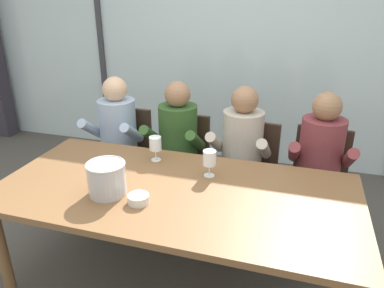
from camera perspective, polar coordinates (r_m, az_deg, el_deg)
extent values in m
plane|color=#4C4742|center=(3.42, 3.22, -9.75)|extent=(14.00, 14.00, 0.00)
cube|color=silver|center=(4.03, 7.69, 15.00)|extent=(7.37, 0.03, 2.60)
cube|color=#38383D|center=(4.59, -14.01, 15.50)|extent=(0.06, 0.06, 2.60)
cube|color=#568942|center=(7.11, 11.74, 13.32)|extent=(13.37, 2.40, 1.42)
cube|color=brown|center=(2.22, -2.65, -7.43)|extent=(2.17, 1.04, 0.04)
cylinder|color=brown|center=(2.61, -27.46, -14.94)|extent=(0.07, 0.07, 0.70)
cylinder|color=brown|center=(3.14, -17.18, -6.60)|extent=(0.07, 0.07, 0.70)
cylinder|color=brown|center=(2.70, 21.41, -12.52)|extent=(0.07, 0.07, 0.70)
cube|color=#332319|center=(3.34, -10.90, -2.57)|extent=(0.44, 0.44, 0.03)
cube|color=#332319|center=(3.41, -9.62, 2.18)|extent=(0.42, 0.04, 0.42)
cylinder|color=#332319|center=(3.38, -14.99, -6.83)|extent=(0.04, 0.04, 0.42)
cylinder|color=#332319|center=(3.21, -9.16, -8.01)|extent=(0.04, 0.04, 0.42)
cylinder|color=#332319|center=(3.67, -11.90, -4.08)|extent=(0.04, 0.04, 0.42)
cylinder|color=#332319|center=(3.51, -6.43, -5.00)|extent=(0.04, 0.04, 0.42)
cube|color=#332319|center=(3.12, -2.10, -3.98)|extent=(0.46, 0.46, 0.03)
cube|color=#332319|center=(3.20, -0.88, 1.11)|extent=(0.42, 0.05, 0.42)
cylinder|color=#332319|center=(3.15, -6.56, -8.53)|extent=(0.04, 0.04, 0.42)
cylinder|color=#332319|center=(3.02, 0.07, -9.82)|extent=(0.04, 0.04, 0.42)
cylinder|color=#332319|center=(3.45, -3.88, -5.44)|extent=(0.04, 0.04, 0.42)
cylinder|color=#332319|center=(3.33, 2.21, -6.46)|extent=(0.04, 0.04, 0.42)
cube|color=#332319|center=(2.99, 8.25, -5.50)|extent=(0.50, 0.50, 0.03)
cube|color=#332319|center=(3.07, 9.62, -0.21)|extent=(0.42, 0.10, 0.42)
cylinder|color=#332319|center=(3.00, 3.39, -10.09)|extent=(0.04, 0.04, 0.42)
cylinder|color=#332319|center=(2.91, 10.48, -11.69)|extent=(0.04, 0.04, 0.42)
cylinder|color=#332319|center=(3.31, 5.89, -6.81)|extent=(0.04, 0.04, 0.42)
cylinder|color=#332319|center=(3.22, 12.31, -8.12)|extent=(0.04, 0.04, 0.42)
cube|color=#332319|center=(2.98, 18.79, -6.69)|extent=(0.48, 0.48, 0.03)
cube|color=#332319|center=(3.07, 19.66, -1.32)|extent=(0.42, 0.08, 0.42)
cylinder|color=#332319|center=(2.95, 14.15, -11.58)|extent=(0.04, 0.04, 0.42)
cylinder|color=#332319|center=(2.94, 21.63, -12.76)|extent=(0.04, 0.04, 0.42)
cylinder|color=#332319|center=(3.27, 15.28, -8.00)|extent=(0.04, 0.04, 0.42)
cylinder|color=#332319|center=(3.26, 21.95, -9.04)|extent=(0.04, 0.04, 0.42)
cylinder|color=#9EB2D1|center=(3.26, -11.47, 2.34)|extent=(0.33, 0.33, 0.52)
sphere|color=#DBAD89|center=(3.15, -11.97, 8.38)|extent=(0.21, 0.21, 0.21)
cube|color=#47423D|center=(3.24, -14.10, -3.05)|extent=(0.14, 0.40, 0.13)
cube|color=#47423D|center=(3.16, -11.24, -3.47)|extent=(0.14, 0.40, 0.13)
cylinder|color=#47423D|center=(3.20, -15.42, -8.44)|extent=(0.10, 0.10, 0.44)
cylinder|color=#47423D|center=(3.12, -12.53, -9.02)|extent=(0.10, 0.10, 0.44)
cylinder|color=#9EB2D1|center=(3.24, -15.45, 2.33)|extent=(0.09, 0.33, 0.26)
cylinder|color=#9EB2D1|center=(3.07, -9.32, 1.71)|extent=(0.09, 0.33, 0.26)
cylinder|color=#2D5123|center=(3.04, -2.18, 1.31)|extent=(0.33, 0.33, 0.52)
sphere|color=#936B4C|center=(2.93, -2.28, 7.77)|extent=(0.21, 0.21, 0.21)
cube|color=#47423D|center=(3.01, -5.02, -4.44)|extent=(0.14, 0.40, 0.13)
cube|color=#47423D|center=(2.95, -1.78, -4.95)|extent=(0.14, 0.40, 0.13)
cylinder|color=#47423D|center=(2.98, -6.35, -10.26)|extent=(0.10, 0.10, 0.44)
cylinder|color=#47423D|center=(2.92, -3.05, -10.90)|extent=(0.10, 0.10, 0.44)
cylinder|color=#2D5123|center=(3.00, -6.38, 1.37)|extent=(0.09, 0.33, 0.26)
cylinder|color=#2D5123|center=(2.87, 0.57, 0.52)|extent=(0.09, 0.33, 0.26)
cylinder|color=#B7AD9E|center=(2.92, 7.87, 0.16)|extent=(0.34, 0.34, 0.52)
sphere|color=#936B4C|center=(2.81, 8.26, 6.85)|extent=(0.21, 0.21, 0.21)
cube|color=#47423D|center=(2.88, 4.96, -5.83)|extent=(0.15, 0.41, 0.13)
cube|color=#47423D|center=(2.84, 8.47, -6.39)|extent=(0.15, 0.41, 0.13)
cylinder|color=#47423D|center=(2.84, 3.69, -11.95)|extent=(0.10, 0.10, 0.44)
cylinder|color=#47423D|center=(2.81, 7.30, -12.60)|extent=(0.10, 0.10, 0.44)
cylinder|color=#B7AD9E|center=(2.85, 3.64, 0.27)|extent=(0.10, 0.33, 0.26)
cylinder|color=#B7AD9E|center=(2.77, 11.18, -0.77)|extent=(0.10, 0.33, 0.26)
cylinder|color=brown|center=(2.90, 19.42, -1.16)|extent=(0.32, 0.32, 0.52)
sphere|color=#936B4C|center=(2.79, 20.37, 5.51)|extent=(0.21, 0.21, 0.21)
cube|color=#47423D|center=(2.83, 16.98, -7.35)|extent=(0.13, 0.40, 0.13)
cube|color=#47423D|center=(2.85, 20.62, -7.74)|extent=(0.13, 0.40, 0.13)
cylinder|color=#47423D|center=(2.79, 16.31, -13.66)|extent=(0.10, 0.10, 0.44)
cylinder|color=#47423D|center=(2.81, 20.08, -14.03)|extent=(0.10, 0.10, 0.44)
cylinder|color=brown|center=(2.78, 15.64, -1.20)|extent=(0.08, 0.32, 0.26)
cylinder|color=brown|center=(2.80, 23.39, -2.07)|extent=(0.08, 0.32, 0.26)
cylinder|color=#B7B7BC|center=(2.17, -13.16, -5.35)|extent=(0.22, 0.22, 0.19)
torus|color=silver|center=(2.13, -13.39, -3.09)|extent=(0.23, 0.23, 0.01)
cylinder|color=silver|center=(2.08, -8.36, -8.49)|extent=(0.12, 0.12, 0.05)
cylinder|color=silver|center=(2.58, -5.64, -2.45)|extent=(0.07, 0.07, 0.00)
cylinder|color=silver|center=(2.56, -5.67, -1.65)|extent=(0.01, 0.01, 0.07)
cylinder|color=silver|center=(2.53, -5.75, 0.10)|extent=(0.08, 0.08, 0.09)
cylinder|color=silver|center=(2.36, 2.69, -4.91)|extent=(0.07, 0.07, 0.00)
cylinder|color=silver|center=(2.34, 2.71, -4.06)|extent=(0.01, 0.01, 0.07)
cylinder|color=silver|center=(2.30, 2.75, -2.17)|extent=(0.08, 0.08, 0.09)
cylinder|color=#E0D184|center=(2.31, 2.74, -2.77)|extent=(0.07, 0.07, 0.04)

